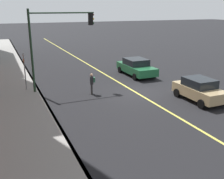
{
  "coord_description": "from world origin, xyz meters",
  "views": [
    {
      "loc": [
        -16.93,
        9.22,
        6.08
      ],
      "look_at": [
        -2.95,
        3.21,
        1.45
      ],
      "focal_mm": 43.31,
      "sensor_mm": 36.0,
      "label": 1
    }
  ],
  "objects_px": {
    "pedestrian_with_backpack": "(92,82)",
    "traffic_light_mast": "(56,35)",
    "car_green": "(136,67)",
    "car_tan": "(199,90)",
    "street_sign_post": "(25,69)"
  },
  "relations": [
    {
      "from": "pedestrian_with_backpack",
      "to": "traffic_light_mast",
      "type": "relative_size",
      "value": 0.26
    },
    {
      "from": "traffic_light_mast",
      "to": "pedestrian_with_backpack",
      "type": "bearing_deg",
      "value": -132.05
    },
    {
      "from": "car_tan",
      "to": "street_sign_post",
      "type": "xyz_separation_m",
      "value": [
        6.85,
        10.49,
        0.92
      ]
    },
    {
      "from": "pedestrian_with_backpack",
      "to": "street_sign_post",
      "type": "distance_m",
      "value": 5.13
    },
    {
      "from": "car_green",
      "to": "traffic_light_mast",
      "type": "bearing_deg",
      "value": 104.54
    },
    {
      "from": "car_green",
      "to": "pedestrian_with_backpack",
      "type": "xyz_separation_m",
      "value": [
        -3.83,
        5.68,
        0.11
      ]
    },
    {
      "from": "car_green",
      "to": "street_sign_post",
      "type": "xyz_separation_m",
      "value": [
        -1.2,
        10.01,
        0.93
      ]
    },
    {
      "from": "car_tan",
      "to": "traffic_light_mast",
      "type": "height_order",
      "value": "traffic_light_mast"
    },
    {
      "from": "car_tan",
      "to": "pedestrian_with_backpack",
      "type": "bearing_deg",
      "value": 55.59
    },
    {
      "from": "car_tan",
      "to": "street_sign_post",
      "type": "height_order",
      "value": "street_sign_post"
    },
    {
      "from": "pedestrian_with_backpack",
      "to": "traffic_light_mast",
      "type": "height_order",
      "value": "traffic_light_mast"
    },
    {
      "from": "car_tan",
      "to": "car_green",
      "type": "distance_m",
      "value": 8.06
    },
    {
      "from": "car_tan",
      "to": "pedestrian_with_backpack",
      "type": "relative_size",
      "value": 2.45
    },
    {
      "from": "car_tan",
      "to": "street_sign_post",
      "type": "distance_m",
      "value": 12.56
    },
    {
      "from": "car_green",
      "to": "traffic_light_mast",
      "type": "distance_m",
      "value": 8.64
    }
  ]
}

